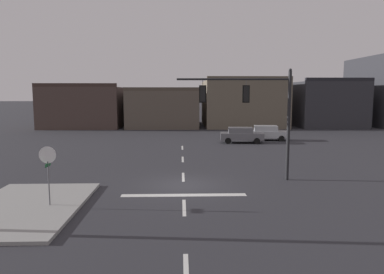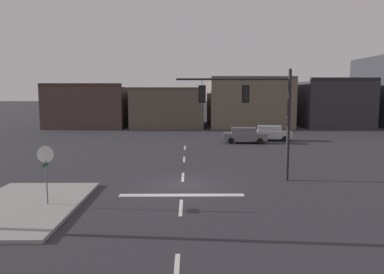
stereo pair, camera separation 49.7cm
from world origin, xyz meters
name	(u,v)px [view 1 (the left image)]	position (x,y,z in m)	size (l,w,h in m)	color
ground_plane	(184,185)	(0.00, 0.00, 0.00)	(400.00, 400.00, 0.00)	#2B2B30
sidewalk_near_corner	(24,207)	(-7.21, -4.00, 0.07)	(5.00, 8.00, 0.15)	gray
stop_bar_paint	(184,195)	(0.00, -2.00, 0.00)	(6.40, 0.50, 0.01)	silver
lane_centreline	(183,177)	(0.00, 2.00, 0.00)	(0.16, 26.40, 0.01)	silver
signal_mast_near_side	(256,106)	(4.29, 1.20, 4.42)	(6.69, 0.59, 6.60)	black
stop_sign	(48,162)	(-6.11, -3.88, 2.14)	(0.76, 0.64, 2.83)	#56565B
car_lot_nearside	(267,133)	(9.25, 19.09, 0.86)	(4.63, 2.43, 1.61)	#9EA0A5
car_lot_middle	(241,135)	(6.15, 17.16, 0.86)	(4.57, 2.23, 1.61)	slate
building_row	(255,102)	(11.57, 36.72, 3.78)	(57.11, 13.96, 11.27)	#473833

